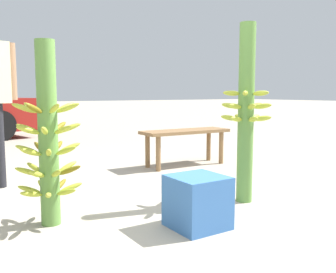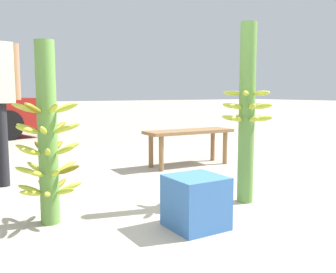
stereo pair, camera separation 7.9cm
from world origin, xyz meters
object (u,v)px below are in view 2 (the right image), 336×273
market_bench (189,136)px  banana_stalk_center (247,113)px  banana_stalk_left (48,138)px  produce_crate (196,202)px

market_bench → banana_stalk_center: bearing=-106.0°
banana_stalk_center → banana_stalk_left: bearing=167.9°
banana_stalk_left → market_bench: banana_stalk_left is taller
market_bench → produce_crate: market_bench is taller
banana_stalk_left → banana_stalk_center: (1.59, -0.34, 0.15)m
banana_stalk_left → market_bench: 2.47m
banana_stalk_left → produce_crate: (0.85, -0.63, -0.44)m
market_bench → produce_crate: 2.28m
market_bench → produce_crate: (-1.25, -1.90, -0.20)m
produce_crate → banana_stalk_center: bearing=21.4°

